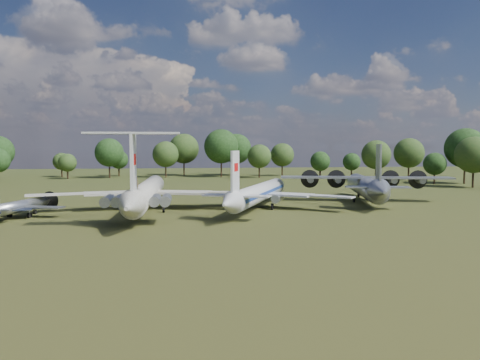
{
  "coord_description": "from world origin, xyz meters",
  "views": [
    {
      "loc": [
        1.88,
        -72.03,
        9.78
      ],
      "look_at": [
        11.4,
        -4.29,
        5.0
      ],
      "focal_mm": 35.0,
      "sensor_mm": 36.0,
      "label": 1
    }
  ],
  "objects": [
    {
      "name": "small_prop_northwest",
      "position": [
        -19.51,
        -3.44,
        1.2
      ],
      "size": [
        16.4,
        19.21,
        2.4
      ],
      "primitive_type": null,
      "rotation": [
        0.0,
        0.0,
        -0.31
      ],
      "color": "gray",
      "rests_on": "ground"
    },
    {
      "name": "il62_airliner",
      "position": [
        -2.39,
        0.5,
        2.27
      ],
      "size": [
        37.31,
        47.55,
        4.53
      ],
      "primitive_type": null,
      "rotation": [
        0.0,
        0.0,
        -0.04
      ],
      "color": "silver",
      "rests_on": "ground"
    },
    {
      "name": "ground",
      "position": [
        0.0,
        0.0,
        0.0
      ],
      "size": [
        300.0,
        300.0,
        0.0
      ],
      "primitive_type": "plane",
      "color": "#223C14",
      "rests_on": "ground"
    },
    {
      "name": "tu104_jet",
      "position": [
        15.23,
        1.09,
        1.98
      ],
      "size": [
        43.07,
        48.16,
        3.96
      ],
      "primitive_type": null,
      "rotation": [
        0.0,
        0.0,
        -0.41
      ],
      "color": "beige",
      "rests_on": "ground"
    },
    {
      "name": "person_on_il62",
      "position": [
        -2.89,
        -12.18,
        5.34
      ],
      "size": [
        0.67,
        0.53,
        1.61
      ],
      "primitive_type": "imported",
      "rotation": [
        0.0,
        0.0,
        2.88
      ],
      "color": "olive",
      "rests_on": "il62_airliner"
    },
    {
      "name": "an12_transport",
      "position": [
        35.89,
        7.56,
        2.24
      ],
      "size": [
        37.55,
        40.19,
        4.47
      ],
      "primitive_type": null,
      "rotation": [
        0.0,
        0.0,
        -0.24
      ],
      "color": "#93959A",
      "rests_on": "ground"
    }
  ]
}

